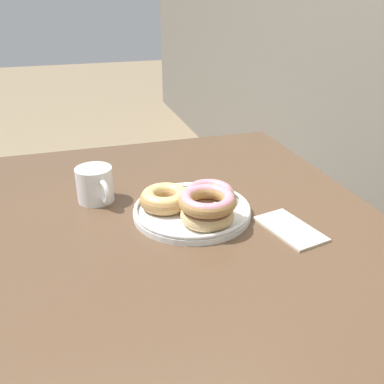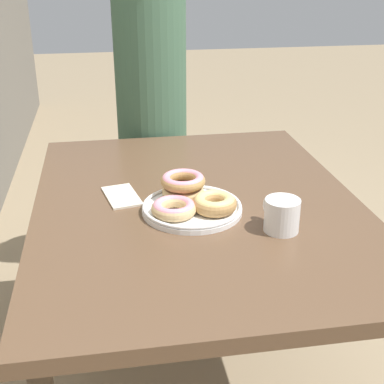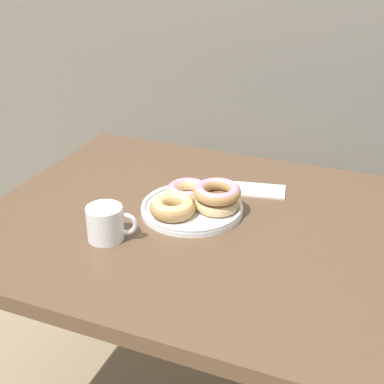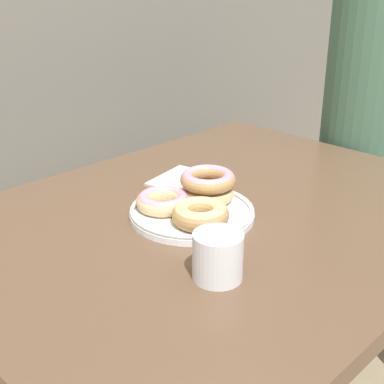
# 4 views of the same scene
# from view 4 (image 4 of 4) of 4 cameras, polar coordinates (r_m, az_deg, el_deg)

# --- Properties ---
(dining_table) EXTENTS (1.21, 0.93, 0.72)m
(dining_table) POSITION_cam_4_polar(r_m,az_deg,el_deg) (1.25, 3.05, -4.85)
(dining_table) COLOR brown
(dining_table) RESTS_ON ground_plane
(donut_plate) EXTENTS (0.28, 0.28, 0.08)m
(donut_plate) POSITION_cam_4_polar(r_m,az_deg,el_deg) (1.18, 0.19, -1.05)
(donut_plate) COLOR white
(donut_plate) RESTS_ON dining_table
(coffee_mug) EXTENTS (0.12, 0.09, 0.09)m
(coffee_mug) POSITION_cam_4_polar(r_m,az_deg,el_deg) (0.95, 2.84, -6.74)
(coffee_mug) COLOR white
(coffee_mug) RESTS_ON dining_table
(person_figure) EXTENTS (0.36, 0.29, 1.44)m
(person_figure) POSITION_cam_4_polar(r_m,az_deg,el_deg) (1.85, 18.24, 6.91)
(person_figure) COLOR black
(person_figure) RESTS_ON ground_plane
(napkin) EXTENTS (0.17, 0.12, 0.01)m
(napkin) POSITION_cam_4_polar(r_m,az_deg,el_deg) (1.40, -1.68, 1.49)
(napkin) COLOR beige
(napkin) RESTS_ON dining_table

